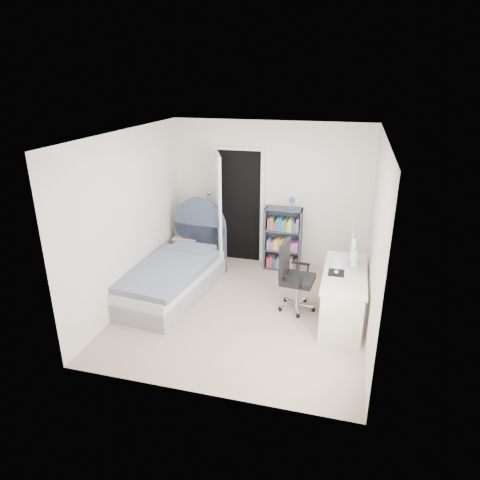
% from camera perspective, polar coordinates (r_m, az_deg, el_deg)
% --- Properties ---
extents(room_shell, '(3.50, 3.70, 2.60)m').
position_cam_1_polar(room_shell, '(5.75, 0.49, 1.48)').
color(room_shell, gray).
rests_on(room_shell, ground).
extents(door, '(0.92, 0.78, 2.06)m').
position_cam_1_polar(door, '(7.40, -1.91, 4.26)').
color(door, black).
rests_on(door, ground).
extents(bed, '(1.20, 2.18, 1.28)m').
position_cam_1_polar(bed, '(6.72, -8.81, -4.62)').
color(bed, gray).
rests_on(bed, ground).
extents(nightstand, '(0.42, 0.42, 0.62)m').
position_cam_1_polar(nightstand, '(7.64, -7.08, -0.32)').
color(nightstand, tan).
rests_on(nightstand, ground).
extents(floor_lamp, '(0.19, 0.19, 1.30)m').
position_cam_1_polar(floor_lamp, '(7.74, -4.17, 1.04)').
color(floor_lamp, silver).
rests_on(floor_lamp, ground).
extents(bookcase, '(0.62, 0.26, 1.31)m').
position_cam_1_polar(bookcase, '(7.38, 5.77, -0.13)').
color(bookcase, '#363F4A').
rests_on(bookcase, ground).
extents(desk, '(0.58, 1.44, 1.18)m').
position_cam_1_polar(desk, '(6.09, 13.61, -6.86)').
color(desk, beige).
rests_on(desk, ground).
extents(office_chair, '(0.53, 0.55, 1.02)m').
position_cam_1_polar(office_chair, '(6.14, 6.98, -4.36)').
color(office_chair, silver).
rests_on(office_chair, ground).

